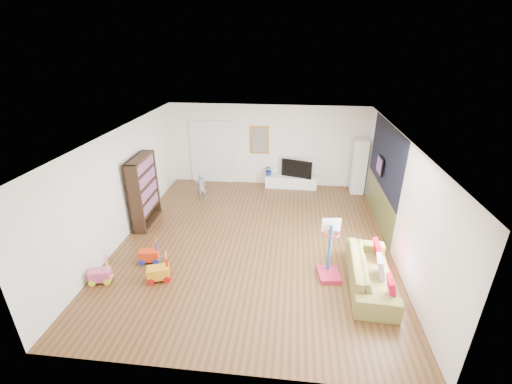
# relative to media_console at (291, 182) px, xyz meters

# --- Properties ---
(floor) EXTENTS (6.50, 7.50, 0.00)m
(floor) POSITION_rel_media_console_xyz_m (-0.84, -3.48, -0.20)
(floor) COLOR brown
(floor) RESTS_ON ground
(ceiling) EXTENTS (6.50, 7.50, 0.00)m
(ceiling) POSITION_rel_media_console_xyz_m (-0.84, -3.48, 2.50)
(ceiling) COLOR white
(ceiling) RESTS_ON ground
(wall_back) EXTENTS (6.50, 0.00, 2.70)m
(wall_back) POSITION_rel_media_console_xyz_m (-0.84, 0.27, 1.15)
(wall_back) COLOR white
(wall_back) RESTS_ON ground
(wall_front) EXTENTS (6.50, 0.00, 2.70)m
(wall_front) POSITION_rel_media_console_xyz_m (-0.84, -7.23, 1.15)
(wall_front) COLOR white
(wall_front) RESTS_ON ground
(wall_left) EXTENTS (0.00, 7.50, 2.70)m
(wall_left) POSITION_rel_media_console_xyz_m (-4.09, -3.48, 1.15)
(wall_left) COLOR silver
(wall_left) RESTS_ON ground
(wall_right) EXTENTS (0.00, 7.50, 2.70)m
(wall_right) POSITION_rel_media_console_xyz_m (2.41, -3.48, 1.15)
(wall_right) COLOR silver
(wall_right) RESTS_ON ground
(navy_accent) EXTENTS (0.01, 3.20, 1.70)m
(navy_accent) POSITION_rel_media_console_xyz_m (2.39, -2.08, 1.65)
(navy_accent) COLOR black
(navy_accent) RESTS_ON wall_right
(olive_wainscot) EXTENTS (0.01, 3.20, 1.00)m
(olive_wainscot) POSITION_rel_media_console_xyz_m (2.39, -2.08, 0.30)
(olive_wainscot) COLOR brown
(olive_wainscot) RESTS_ON wall_right
(doorway) EXTENTS (1.45, 0.06, 2.10)m
(doorway) POSITION_rel_media_console_xyz_m (-2.74, 0.23, 0.85)
(doorway) COLOR white
(doorway) RESTS_ON ground
(painting_back) EXTENTS (0.62, 0.06, 0.92)m
(painting_back) POSITION_rel_media_console_xyz_m (-1.09, 0.23, 1.35)
(painting_back) COLOR gold
(painting_back) RESTS_ON wall_back
(artwork_right) EXTENTS (0.04, 0.56, 0.46)m
(artwork_right) POSITION_rel_media_console_xyz_m (2.33, -1.88, 1.35)
(artwork_right) COLOR #7F3F8C
(artwork_right) RESTS_ON wall_right
(media_console) EXTENTS (1.71, 0.44, 0.40)m
(media_console) POSITION_rel_media_console_xyz_m (0.00, 0.00, 0.00)
(media_console) COLOR white
(media_console) RESTS_ON ground
(tall_cabinet) EXTENTS (0.43, 0.43, 1.77)m
(tall_cabinet) POSITION_rel_media_console_xyz_m (2.14, -0.19, 0.68)
(tall_cabinet) COLOR white
(tall_cabinet) RESTS_ON ground
(bookshelf) EXTENTS (0.40, 1.30, 1.88)m
(bookshelf) POSITION_rel_media_console_xyz_m (-3.84, -2.88, 0.74)
(bookshelf) COLOR #312013
(bookshelf) RESTS_ON ground
(sofa) EXTENTS (0.94, 2.15, 0.62)m
(sofa) POSITION_rel_media_console_xyz_m (1.70, -4.90, 0.11)
(sofa) COLOR olive
(sofa) RESTS_ON ground
(basketball_hoop) EXTENTS (0.51, 0.60, 1.30)m
(basketball_hoop) POSITION_rel_media_console_xyz_m (0.89, -4.72, 0.45)
(basketball_hoop) COLOR #C21D40
(basketball_hoop) RESTS_ON ground
(ride_on_yellow) EXTENTS (0.52, 0.41, 0.60)m
(ride_on_yellow) POSITION_rel_media_console_xyz_m (-2.64, -5.23, 0.10)
(ride_on_yellow) COLOR gold
(ride_on_yellow) RESTS_ON ground
(ride_on_orange) EXTENTS (0.46, 0.33, 0.56)m
(ride_on_orange) POSITION_rel_media_console_xyz_m (-3.08, -4.64, 0.08)
(ride_on_orange) COLOR red
(ride_on_orange) RESTS_ON ground
(ride_on_pink) EXTENTS (0.46, 0.35, 0.55)m
(ride_on_pink) POSITION_rel_media_console_xyz_m (-3.81, -5.42, 0.08)
(ride_on_pink) COLOR #E45798
(ride_on_pink) RESTS_ON ground
(child) EXTENTS (0.37, 0.31, 0.86)m
(child) POSITION_rel_media_console_xyz_m (-2.75, -1.30, 0.23)
(child) COLOR slate
(child) RESTS_ON ground
(tv) EXTENTS (1.03, 0.44, 0.60)m
(tv) POSITION_rel_media_console_xyz_m (0.20, 0.02, 0.50)
(tv) COLOR black
(tv) RESTS_ON media_console
(vase_plant) EXTENTS (0.36, 0.32, 0.36)m
(vase_plant) POSITION_rel_media_console_xyz_m (-0.75, 0.01, 0.38)
(vase_plant) COLOR navy
(vase_plant) RESTS_ON media_console
(pillow_left) EXTENTS (0.11, 0.37, 0.36)m
(pillow_left) POSITION_rel_media_console_xyz_m (1.91, -5.53, 0.29)
(pillow_left) COLOR red
(pillow_left) RESTS_ON sofa
(pillow_center) EXTENTS (0.17, 0.42, 0.41)m
(pillow_center) POSITION_rel_media_console_xyz_m (1.86, -4.92, 0.29)
(pillow_center) COLOR white
(pillow_center) RESTS_ON sofa
(pillow_right) EXTENTS (0.11, 0.40, 0.40)m
(pillow_right) POSITION_rel_media_console_xyz_m (1.92, -4.33, 0.29)
(pillow_right) COLOR #BC0517
(pillow_right) RESTS_ON sofa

